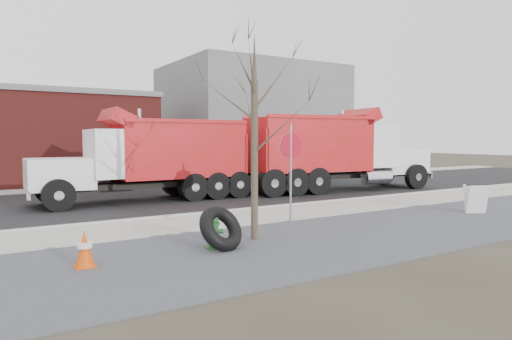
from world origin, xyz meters
TOP-DOWN VIEW (x-y plane):
  - ground at (0.00, 0.00)m, footprint 120.00×120.00m
  - gravel_verge at (0.00, -3.50)m, footprint 60.00×5.00m
  - sidewalk at (0.00, 0.25)m, footprint 60.00×2.50m
  - curb at (0.00, 1.55)m, footprint 60.00×0.15m
  - road at (0.00, 6.30)m, footprint 60.00×9.40m
  - far_sidewalk at (0.00, 12.00)m, footprint 60.00×2.00m
  - building_grey at (9.00, 18.00)m, footprint 12.00×10.00m
  - bare_tree at (-3.20, -2.60)m, footprint 3.20×3.20m
  - fire_hydrant at (-4.49, -2.88)m, footprint 0.46×0.45m
  - truck_tire at (-4.39, -3.07)m, footprint 1.38×1.23m
  - stop_sign at (-0.99, -1.10)m, footprint 0.82×0.06m
  - sandwich_board at (5.33, -3.13)m, footprint 0.84×0.71m
  - traffic_cone_far at (-7.38, -2.97)m, footprint 0.40×0.40m
  - dump_truck_red_a at (5.75, 4.77)m, footprint 10.16×3.83m
  - dump_truck_red_b at (-2.97, 5.86)m, footprint 8.77×2.58m

SIDE VIEW (x-z plane):
  - ground at x=0.00m, z-range 0.00..0.00m
  - road at x=0.00m, z-range 0.00..0.02m
  - gravel_verge at x=0.00m, z-range 0.00..0.03m
  - sidewalk at x=0.00m, z-range 0.00..0.06m
  - far_sidewalk at x=0.00m, z-range 0.00..0.06m
  - curb at x=0.00m, z-range 0.00..0.11m
  - fire_hydrant at x=-4.49m, z-range -0.03..0.78m
  - traffic_cone_far at x=-7.38m, z-range 0.00..0.76m
  - truck_tire at x=-4.39m, z-range -0.06..1.07m
  - sandwich_board at x=5.33m, z-range 0.03..1.02m
  - dump_truck_red_b at x=-2.97m, z-range 0.03..3.72m
  - dump_truck_red_a at x=5.75m, z-range 0.03..4.04m
  - stop_sign at x=-0.99m, z-range 0.53..3.55m
  - bare_tree at x=-3.20m, z-range 0.70..5.90m
  - building_grey at x=9.00m, z-range 0.00..8.00m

